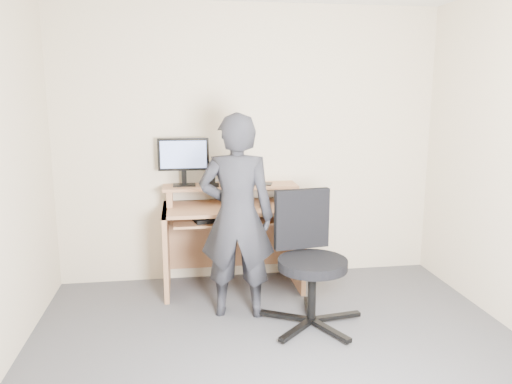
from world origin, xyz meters
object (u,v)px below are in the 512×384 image
object	(u,v)px
monitor	(184,157)
person	(237,217)
desk	(232,226)
office_chair	(309,254)

from	to	relation	value
monitor	person	bearing A→B (deg)	-60.36
desk	monitor	xyz separation A→B (m)	(-0.41, 0.09, 0.62)
desk	office_chair	size ratio (longest dim) A/B	1.23
person	monitor	bearing A→B (deg)	-51.37
monitor	person	size ratio (longest dim) A/B	0.28
desk	office_chair	bearing A→B (deg)	-59.37
person	office_chair	bearing A→B (deg)	168.29
office_chair	person	world-z (taller)	person
monitor	person	world-z (taller)	person
person	desk	bearing A→B (deg)	-81.54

